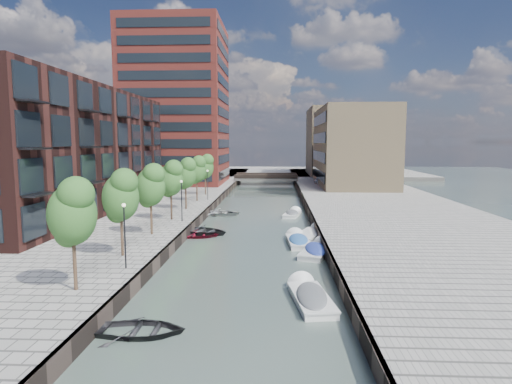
# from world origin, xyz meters

# --- Properties ---
(water) EXTENTS (300.00, 300.00, 0.00)m
(water) POSITION_xyz_m (0.00, 40.00, 0.00)
(water) COLOR #38473F
(water) RESTS_ON ground
(quay_left) EXTENTS (60.00, 140.00, 1.00)m
(quay_left) POSITION_xyz_m (-36.00, 40.00, 0.50)
(quay_left) COLOR gray
(quay_left) RESTS_ON ground
(quay_right) EXTENTS (20.00, 140.00, 1.00)m
(quay_right) POSITION_xyz_m (16.00, 40.00, 0.50)
(quay_right) COLOR gray
(quay_right) RESTS_ON ground
(quay_wall_left) EXTENTS (0.25, 140.00, 1.00)m
(quay_wall_left) POSITION_xyz_m (-6.10, 40.00, 0.50)
(quay_wall_left) COLOR #332823
(quay_wall_left) RESTS_ON ground
(quay_wall_right) EXTENTS (0.25, 140.00, 1.00)m
(quay_wall_right) POSITION_xyz_m (6.10, 40.00, 0.50)
(quay_wall_right) COLOR #332823
(quay_wall_right) RESTS_ON ground
(far_closure) EXTENTS (80.00, 40.00, 1.00)m
(far_closure) POSITION_xyz_m (0.00, 100.00, 0.50)
(far_closure) COLOR gray
(far_closure) RESTS_ON ground
(apartment_block) EXTENTS (8.00, 38.00, 14.00)m
(apartment_block) POSITION_xyz_m (-20.00, 30.00, 8.00)
(apartment_block) COLOR black
(apartment_block) RESTS_ON quay_left
(tower) EXTENTS (18.00, 18.00, 30.00)m
(tower) POSITION_xyz_m (-17.00, 65.00, 16.00)
(tower) COLOR maroon
(tower) RESTS_ON quay_left
(tan_block_near) EXTENTS (12.00, 25.00, 14.00)m
(tan_block_near) POSITION_xyz_m (16.00, 62.00, 8.00)
(tan_block_near) COLOR tan
(tan_block_near) RESTS_ON quay_right
(tan_block_far) EXTENTS (12.00, 20.00, 16.00)m
(tan_block_far) POSITION_xyz_m (16.00, 88.00, 9.00)
(tan_block_far) COLOR tan
(tan_block_far) RESTS_ON quay_right
(bridge) EXTENTS (13.00, 6.00, 1.30)m
(bridge) POSITION_xyz_m (0.00, 72.00, 1.39)
(bridge) COLOR gray
(bridge) RESTS_ON ground
(tree_0) EXTENTS (2.50, 2.50, 5.95)m
(tree_0) POSITION_xyz_m (-8.50, 4.00, 5.31)
(tree_0) COLOR #382619
(tree_0) RESTS_ON quay_left
(tree_1) EXTENTS (2.50, 2.50, 5.95)m
(tree_1) POSITION_xyz_m (-8.50, 11.00, 5.31)
(tree_1) COLOR #382619
(tree_1) RESTS_ON quay_left
(tree_2) EXTENTS (2.50, 2.50, 5.95)m
(tree_2) POSITION_xyz_m (-8.50, 18.00, 5.31)
(tree_2) COLOR #382619
(tree_2) RESTS_ON quay_left
(tree_3) EXTENTS (2.50, 2.50, 5.95)m
(tree_3) POSITION_xyz_m (-8.50, 25.00, 5.31)
(tree_3) COLOR #382619
(tree_3) RESTS_ON quay_left
(tree_4) EXTENTS (2.50, 2.50, 5.95)m
(tree_4) POSITION_xyz_m (-8.50, 32.00, 5.31)
(tree_4) COLOR #382619
(tree_4) RESTS_ON quay_left
(tree_5) EXTENTS (2.50, 2.50, 5.95)m
(tree_5) POSITION_xyz_m (-8.50, 39.00, 5.31)
(tree_5) COLOR #382619
(tree_5) RESTS_ON quay_left
(tree_6) EXTENTS (2.50, 2.50, 5.95)m
(tree_6) POSITION_xyz_m (-8.50, 46.00, 5.31)
(tree_6) COLOR #382619
(tree_6) RESTS_ON quay_left
(lamp_0) EXTENTS (0.24, 0.24, 4.12)m
(lamp_0) POSITION_xyz_m (-7.20, 8.00, 3.51)
(lamp_0) COLOR black
(lamp_0) RESTS_ON quay_left
(lamp_1) EXTENTS (0.24, 0.24, 4.12)m
(lamp_1) POSITION_xyz_m (-7.20, 24.00, 3.51)
(lamp_1) COLOR black
(lamp_1) RESTS_ON quay_left
(lamp_2) EXTENTS (0.24, 0.24, 4.12)m
(lamp_2) POSITION_xyz_m (-7.20, 40.00, 3.51)
(lamp_2) COLOR black
(lamp_2) RESTS_ON quay_left
(sloop_0) EXTENTS (4.27, 3.08, 0.88)m
(sloop_0) POSITION_xyz_m (-4.05, 1.00, 0.00)
(sloop_0) COLOR black
(sloop_0) RESTS_ON ground
(sloop_1) EXTENTS (6.11, 5.20, 1.07)m
(sloop_1) POSITION_xyz_m (-4.97, 22.79, 0.00)
(sloop_1) COLOR #232326
(sloop_1) RESTS_ON ground
(sloop_2) EXTENTS (4.35, 3.23, 0.86)m
(sloop_2) POSITION_xyz_m (-5.24, 21.40, 0.00)
(sloop_2) COLOR maroon
(sloop_2) RESTS_ON ground
(sloop_3) EXTENTS (5.34, 3.94, 1.07)m
(sloop_3) POSITION_xyz_m (-4.76, 33.38, 0.00)
(sloop_3) COLOR #AEAEAC
(sloop_3) RESTS_ON ground
(sloop_4) EXTENTS (4.88, 3.69, 0.95)m
(sloop_4) POSITION_xyz_m (-5.34, 33.82, 0.00)
(sloop_4) COLOR black
(sloop_4) RESTS_ON ground
(motorboat_0) EXTENTS (3.29, 5.52, 1.74)m
(motorboat_0) POSITION_xyz_m (5.50, 16.09, 0.21)
(motorboat_0) COLOR silver
(motorboat_0) RESTS_ON ground
(motorboat_1) EXTENTS (2.59, 5.52, 1.77)m
(motorboat_1) POSITION_xyz_m (4.12, 5.67, 0.22)
(motorboat_1) COLOR silver
(motorboat_1) RESTS_ON ground
(motorboat_2) EXTENTS (3.91, 5.91, 1.87)m
(motorboat_2) POSITION_xyz_m (5.59, 22.32, 0.11)
(motorboat_2) COLOR silver
(motorboat_2) RESTS_ON ground
(motorboat_3) EXTENTS (2.15, 5.31, 1.73)m
(motorboat_3) POSITION_xyz_m (4.12, 19.43, 0.21)
(motorboat_3) COLOR silver
(motorboat_3) RESTS_ON ground
(motorboat_4) EXTENTS (2.50, 4.82, 1.53)m
(motorboat_4) POSITION_xyz_m (4.20, 33.89, 0.19)
(motorboat_4) COLOR white
(motorboat_4) RESTS_ON ground
(car) EXTENTS (2.33, 3.74, 1.19)m
(car) POSITION_xyz_m (10.42, 62.92, 1.59)
(car) COLOR silver
(car) RESTS_ON quay_right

